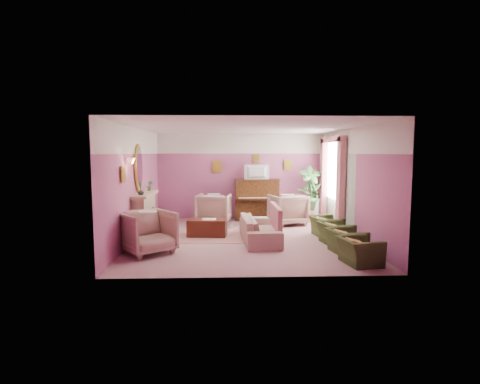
{
  "coord_description": "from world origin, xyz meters",
  "views": [
    {
      "loc": [
        -0.46,
        -9.37,
        2.18
      ],
      "look_at": [
        -0.12,
        0.4,
        1.15
      ],
      "focal_mm": 28.0,
      "sensor_mm": 36.0,
      "label": 1
    }
  ],
  "objects_px": {
    "floral_armchair_left": "(214,207)",
    "side_table": "(312,209)",
    "coffee_table": "(207,228)",
    "sofa": "(260,225)",
    "floral_armchair_right": "(288,208)",
    "olive_chair_d": "(326,223)",
    "television": "(257,171)",
    "olive_chair_b": "(346,237)",
    "olive_chair_a": "(359,247)",
    "floral_armchair_front": "(148,230)",
    "olive_chair_c": "(335,230)",
    "piano": "(257,200)"
  },
  "relations": [
    {
      "from": "floral_armchair_front",
      "to": "side_table",
      "type": "bearing_deg",
      "value": 41.45
    },
    {
      "from": "television",
      "to": "side_table",
      "type": "xyz_separation_m",
      "value": [
        1.81,
        -0.0,
        -1.25
      ]
    },
    {
      "from": "olive_chair_a",
      "to": "olive_chair_c",
      "type": "bearing_deg",
      "value": 90.0
    },
    {
      "from": "television",
      "to": "olive_chair_b",
      "type": "distance_m",
      "value": 4.59
    },
    {
      "from": "olive_chair_a",
      "to": "side_table",
      "type": "bearing_deg",
      "value": 87.82
    },
    {
      "from": "television",
      "to": "olive_chair_a",
      "type": "xyz_separation_m",
      "value": [
        1.62,
        -4.93,
        -1.25
      ]
    },
    {
      "from": "olive_chair_a",
      "to": "olive_chair_c",
      "type": "xyz_separation_m",
      "value": [
        0.0,
        1.64,
        0.0
      ]
    },
    {
      "from": "sofa",
      "to": "olive_chair_b",
      "type": "bearing_deg",
      "value": -32.83
    },
    {
      "from": "television",
      "to": "sofa",
      "type": "xyz_separation_m",
      "value": [
        -0.17,
        -2.96,
        -1.18
      ]
    },
    {
      "from": "floral_armchair_right",
      "to": "olive_chair_d",
      "type": "bearing_deg",
      "value": -66.35
    },
    {
      "from": "olive_chair_c",
      "to": "side_table",
      "type": "height_order",
      "value": "side_table"
    },
    {
      "from": "olive_chair_d",
      "to": "coffee_table",
      "type": "bearing_deg",
      "value": 178.18
    },
    {
      "from": "coffee_table",
      "to": "olive_chair_c",
      "type": "relative_size",
      "value": 1.24
    },
    {
      "from": "coffee_table",
      "to": "floral_armchair_front",
      "type": "bearing_deg",
      "value": -126.82
    },
    {
      "from": "floral_armchair_front",
      "to": "side_table",
      "type": "height_order",
      "value": "floral_armchair_front"
    },
    {
      "from": "television",
      "to": "sofa",
      "type": "distance_m",
      "value": 3.19
    },
    {
      "from": "floral_armchair_right",
      "to": "floral_armchair_front",
      "type": "xyz_separation_m",
      "value": [
        -3.56,
        -3.18,
        0.0
      ]
    },
    {
      "from": "floral_armchair_front",
      "to": "olive_chair_b",
      "type": "bearing_deg",
      "value": -1.88
    },
    {
      "from": "floral_armchair_front",
      "to": "olive_chair_a",
      "type": "height_order",
      "value": "floral_armchair_front"
    },
    {
      "from": "floral_armchair_left",
      "to": "floral_armchair_front",
      "type": "distance_m",
      "value": 3.65
    },
    {
      "from": "television",
      "to": "olive_chair_a",
      "type": "height_order",
      "value": "television"
    },
    {
      "from": "olive_chair_a",
      "to": "side_table",
      "type": "xyz_separation_m",
      "value": [
        0.19,
        4.92,
        0.0
      ]
    },
    {
      "from": "coffee_table",
      "to": "sofa",
      "type": "relative_size",
      "value": 0.48
    },
    {
      "from": "piano",
      "to": "olive_chair_b",
      "type": "height_order",
      "value": "piano"
    },
    {
      "from": "floral_armchair_right",
      "to": "olive_chair_a",
      "type": "relative_size",
      "value": 1.27
    },
    {
      "from": "television",
      "to": "floral_armchair_front",
      "type": "distance_m",
      "value": 4.91
    },
    {
      "from": "floral_armchair_right",
      "to": "olive_chair_a",
      "type": "xyz_separation_m",
      "value": [
        0.74,
        -4.14,
        -0.16
      ]
    },
    {
      "from": "piano",
      "to": "floral_armchair_right",
      "type": "bearing_deg",
      "value": -43.42
    },
    {
      "from": "television",
      "to": "floral_armchair_left",
      "type": "height_order",
      "value": "television"
    },
    {
      "from": "television",
      "to": "olive_chair_b",
      "type": "bearing_deg",
      "value": -68.48
    },
    {
      "from": "television",
      "to": "olive_chair_c",
      "type": "distance_m",
      "value": 3.87
    },
    {
      "from": "olive_chair_c",
      "to": "olive_chair_d",
      "type": "bearing_deg",
      "value": 90.0
    },
    {
      "from": "piano",
      "to": "olive_chair_c",
      "type": "height_order",
      "value": "piano"
    },
    {
      "from": "sofa",
      "to": "floral_armchair_front",
      "type": "xyz_separation_m",
      "value": [
        -2.51,
        -1.01,
        0.09
      ]
    },
    {
      "from": "floral_armchair_right",
      "to": "olive_chair_d",
      "type": "xyz_separation_m",
      "value": [
        0.74,
        -1.68,
        -0.16
      ]
    },
    {
      "from": "olive_chair_c",
      "to": "side_table",
      "type": "xyz_separation_m",
      "value": [
        0.19,
        3.28,
        0.0
      ]
    },
    {
      "from": "olive_chair_c",
      "to": "olive_chair_d",
      "type": "height_order",
      "value": "same"
    },
    {
      "from": "coffee_table",
      "to": "floral_armchair_left",
      "type": "distance_m",
      "value": 1.84
    },
    {
      "from": "floral_armchair_left",
      "to": "side_table",
      "type": "bearing_deg",
      "value": 9.81
    },
    {
      "from": "coffee_table",
      "to": "sofa",
      "type": "distance_m",
      "value": 1.46
    },
    {
      "from": "coffee_table",
      "to": "floral_armchair_right",
      "type": "bearing_deg",
      "value": 33.76
    },
    {
      "from": "floral_armchair_right",
      "to": "side_table",
      "type": "distance_m",
      "value": 1.22
    },
    {
      "from": "sofa",
      "to": "floral_armchair_left",
      "type": "distance_m",
      "value": 2.69
    },
    {
      "from": "coffee_table",
      "to": "side_table",
      "type": "height_order",
      "value": "side_table"
    },
    {
      "from": "sofa",
      "to": "floral_armchair_left",
      "type": "relative_size",
      "value": 2.02
    },
    {
      "from": "olive_chair_a",
      "to": "coffee_table",
      "type": "bearing_deg",
      "value": 140.51
    },
    {
      "from": "floral_armchair_left",
      "to": "olive_chair_d",
      "type": "xyz_separation_m",
      "value": [
        3.0,
        -1.91,
        -0.16
      ]
    },
    {
      "from": "olive_chair_b",
      "to": "olive_chair_c",
      "type": "bearing_deg",
      "value": 90.0
    },
    {
      "from": "piano",
      "to": "side_table",
      "type": "height_order",
      "value": "piano"
    },
    {
      "from": "floral_armchair_right",
      "to": "television",
      "type": "bearing_deg",
      "value": 138.34
    }
  ]
}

